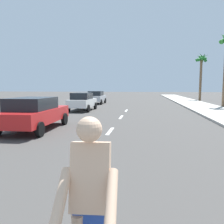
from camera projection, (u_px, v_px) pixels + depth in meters
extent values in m
plane|color=#423F3D|center=(124.00, 114.00, 17.53)|extent=(160.00, 160.00, 0.00)
cube|color=#B2ADA3|center=(216.00, 112.00, 18.43)|extent=(3.60, 80.00, 0.14)
cube|color=white|center=(81.00, 168.00, 5.75)|extent=(0.16, 1.80, 0.01)
cube|color=white|center=(110.00, 131.00, 10.61)|extent=(0.16, 1.80, 0.01)
cube|color=white|center=(121.00, 117.00, 15.50)|extent=(0.16, 1.80, 0.01)
cube|color=white|center=(126.00, 111.00, 19.84)|extent=(0.16, 1.80, 0.01)
cylinder|color=black|center=(94.00, 223.00, 2.19)|extent=(0.03, 0.03, 0.48)
cube|color=beige|center=(91.00, 176.00, 2.00)|extent=(0.36, 0.34, 0.63)
sphere|color=beige|center=(89.00, 129.00, 1.89)|extent=(0.22, 0.22, 0.22)
cube|color=#2D51B7|center=(92.00, 208.00, 2.09)|extent=(0.34, 0.24, 0.28)
cylinder|color=beige|center=(111.00, 202.00, 1.74)|extent=(0.13, 0.49, 0.41)
cylinder|color=beige|center=(60.00, 201.00, 1.76)|extent=(0.13, 0.49, 0.41)
cube|color=red|center=(35.00, 116.00, 10.93)|extent=(2.04, 4.62, 0.64)
cube|color=black|center=(32.00, 104.00, 10.63)|extent=(1.75, 2.42, 0.56)
cylinder|color=black|center=(31.00, 118.00, 12.62)|extent=(0.20, 0.64, 0.64)
cylinder|color=black|center=(65.00, 119.00, 12.39)|extent=(0.20, 0.64, 0.64)
cylinder|color=black|center=(40.00, 129.00, 9.32)|extent=(0.20, 0.64, 0.64)
cube|color=white|center=(83.00, 103.00, 19.85)|extent=(1.71, 4.04, 0.64)
cube|color=black|center=(82.00, 96.00, 19.59)|extent=(1.50, 2.10, 0.56)
cylinder|color=black|center=(78.00, 106.00, 21.36)|extent=(0.18, 0.64, 0.64)
cylinder|color=black|center=(95.00, 106.00, 21.12)|extent=(0.18, 0.64, 0.64)
cylinder|color=black|center=(68.00, 108.00, 18.66)|extent=(0.18, 0.64, 0.64)
cylinder|color=black|center=(88.00, 108.00, 18.43)|extent=(0.18, 0.64, 0.64)
cube|color=#B7BABF|center=(96.00, 98.00, 27.93)|extent=(1.79, 4.18, 0.64)
cube|color=black|center=(96.00, 93.00, 27.66)|extent=(1.56, 2.18, 0.56)
cylinder|color=black|center=(92.00, 100.00, 29.48)|extent=(0.19, 0.64, 0.64)
cylinder|color=black|center=(105.00, 101.00, 29.24)|extent=(0.19, 0.64, 0.64)
cylinder|color=black|center=(87.00, 102.00, 26.69)|extent=(0.19, 0.64, 0.64)
cylinder|color=black|center=(101.00, 102.00, 26.46)|extent=(0.19, 0.64, 0.64)
cylinder|color=brown|center=(201.00, 79.00, 33.87)|extent=(0.35, 0.35, 6.61)
cone|color=#1E6B28|center=(203.00, 57.00, 33.52)|extent=(0.58, 1.60, 1.38)
cone|color=#1E6B28|center=(202.00, 58.00, 33.73)|extent=(1.71, 1.33, 1.17)
cone|color=#1E6B28|center=(201.00, 58.00, 33.77)|extent=(1.65, 0.65, 1.24)
cone|color=#1E6B28|center=(200.00, 58.00, 33.70)|extent=(1.19, 1.66, 1.41)
cone|color=#1E6B28|center=(200.00, 57.00, 33.45)|extent=(0.87, 1.35, 1.12)
cone|color=#1E6B28|center=(202.00, 57.00, 33.29)|extent=(1.56, 0.81, 1.01)
cone|color=#1E6B28|center=(203.00, 57.00, 33.29)|extent=(1.56, 1.14, 1.49)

